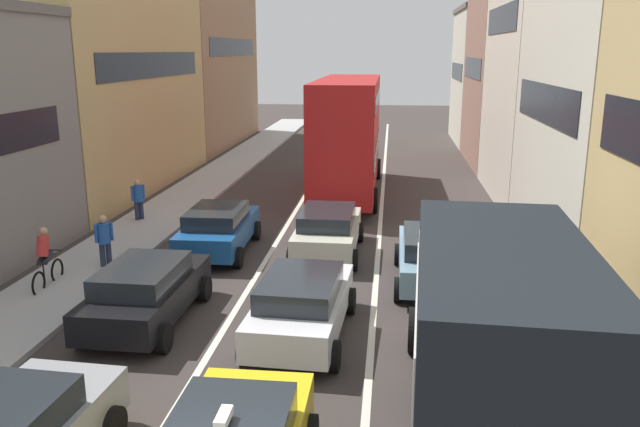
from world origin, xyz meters
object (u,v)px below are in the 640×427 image
sedan_centre_lane_second (302,304)px  cyclist_on_sidewalk (45,260)px  bus_mid_queue_primary (348,131)px  removalist_box_truck (493,327)px  sedan_right_lane_behind_truck (433,256)px  pedestrian_near_kerb (104,239)px  sedan_left_lane_third (218,228)px  pedestrian_far_sidewalk (138,198)px  hatchback_centre_lane_third (328,230)px  wagon_left_lane_second (146,291)px

sedan_centre_lane_second → cyclist_on_sidewalk: cyclist_on_sidewalk is taller
bus_mid_queue_primary → cyclist_on_sidewalk: (-7.17, -12.55, -1.98)m
removalist_box_truck → sedan_centre_lane_second: size_ratio=1.78×
sedan_right_lane_behind_truck → pedestrian_near_kerb: size_ratio=2.60×
removalist_box_truck → bus_mid_queue_primary: (-3.55, 18.09, 0.86)m
sedan_left_lane_third → pedestrian_far_sidewalk: size_ratio=2.61×
hatchback_centre_lane_third → sedan_left_lane_third: (-3.45, -0.19, 0.00)m
sedan_left_lane_third → cyclist_on_sidewalk: 5.22m
cyclist_on_sidewalk → removalist_box_truck: bearing=-120.2°
hatchback_centre_lane_third → sedan_centre_lane_second: bearing=-179.2°
hatchback_centre_lane_third → cyclist_on_sidewalk: 8.13m
sedan_left_lane_third → pedestrian_near_kerb: pedestrian_near_kerb is taller
wagon_left_lane_second → pedestrian_near_kerb: (-2.58, 3.45, 0.15)m
cyclist_on_sidewalk → pedestrian_near_kerb: bearing=-30.4°
pedestrian_near_kerb → hatchback_centre_lane_third: bearing=67.0°
wagon_left_lane_second → pedestrian_near_kerb: size_ratio=2.60×
sedan_centre_lane_second → pedestrian_near_kerb: (-6.29, 3.81, 0.15)m
cyclist_on_sidewalk → wagon_left_lane_second: bearing=-120.0°
removalist_box_truck → pedestrian_near_kerb: (-9.84, 7.23, -1.03)m
sedan_centre_lane_second → bus_mid_queue_primary: size_ratio=0.42×
sedan_centre_lane_second → cyclist_on_sidewalk: (-7.17, 2.13, 0.05)m
removalist_box_truck → sedan_left_lane_third: removalist_box_truck is taller
sedan_right_lane_behind_truck → cyclist_on_sidewalk: cyclist_on_sidewalk is taller
sedan_centre_lane_second → sedan_left_lane_third: bearing=33.5°
removalist_box_truck → cyclist_on_sidewalk: 12.12m
wagon_left_lane_second → pedestrian_near_kerb: pedestrian_near_kerb is taller
sedan_right_lane_behind_truck → pedestrian_near_kerb: bearing=90.0°
removalist_box_truck → hatchback_centre_lane_third: bearing=23.4°
sedan_centre_lane_second → pedestrian_far_sidewalk: 11.61m
cyclist_on_sidewalk → pedestrian_far_sidewalk: 6.85m
sedan_left_lane_third → bus_mid_queue_primary: (3.47, 8.86, 2.03)m
removalist_box_truck → sedan_centre_lane_second: (-3.55, 3.42, -1.18)m
sedan_right_lane_behind_truck → pedestrian_near_kerb: 9.38m
sedan_left_lane_third → pedestrian_near_kerb: 3.47m
hatchback_centre_lane_third → sedan_right_lane_behind_truck: same height
sedan_left_lane_third → pedestrian_near_kerb: (-2.82, -2.00, 0.15)m
removalist_box_truck → sedan_right_lane_behind_truck: 7.29m
removalist_box_truck → sedan_right_lane_behind_truck: bearing=6.4°
hatchback_centre_lane_third → pedestrian_near_kerb: size_ratio=2.60×
pedestrian_near_kerb → cyclist_on_sidewalk: bearing=-69.8°
sedan_left_lane_third → pedestrian_far_sidewalk: pedestrian_far_sidewalk is taller
cyclist_on_sidewalk → pedestrian_far_sidewalk: cyclist_on_sidewalk is taller
pedestrian_near_kerb → pedestrian_far_sidewalk: size_ratio=1.00×
bus_mid_queue_primary → pedestrian_far_sidewalk: bus_mid_queue_primary is taller
wagon_left_lane_second → sedan_right_lane_behind_truck: size_ratio=1.00×
sedan_centre_lane_second → sedan_left_lane_third: 6.77m
sedan_left_lane_third → sedan_centre_lane_second: bearing=-150.4°
hatchback_centre_lane_third → cyclist_on_sidewalk: cyclist_on_sidewalk is taller
removalist_box_truck → bus_mid_queue_primary: 18.46m
hatchback_centre_lane_third → bus_mid_queue_primary: (0.02, 8.67, 2.03)m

